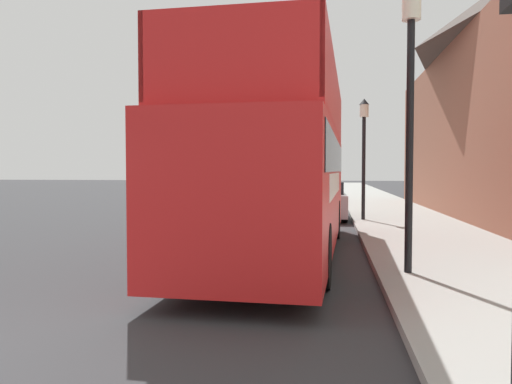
% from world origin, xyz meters
% --- Properties ---
extents(ground_plane, '(144.00, 144.00, 0.00)m').
position_xyz_m(ground_plane, '(0.00, 21.00, 0.00)').
color(ground_plane, '#333335').
extents(sidewalk, '(3.78, 108.00, 0.14)m').
position_xyz_m(sidewalk, '(7.68, 18.00, 0.07)').
color(sidewalk, '#999993').
rests_on(sidewalk, ground_plane).
extents(tour_bus, '(2.93, 10.26, 4.08)m').
position_xyz_m(tour_bus, '(3.85, 7.83, 1.80)').
color(tour_bus, red).
rests_on(tour_bus, ground_plane).
extents(parked_car_ahead_of_bus, '(1.97, 4.17, 1.49)m').
position_xyz_m(parked_car_ahead_of_bus, '(4.63, 16.52, 0.71)').
color(parked_car_ahead_of_bus, '#9E9EA3').
rests_on(parked_car_ahead_of_bus, ground_plane).
extents(lamp_post_nearest, '(0.35, 0.35, 5.04)m').
position_xyz_m(lamp_post_nearest, '(6.33, 5.57, 3.59)').
color(lamp_post_nearest, black).
rests_on(lamp_post_nearest, sidewalk).
extents(lamp_post_second, '(0.35, 0.35, 4.39)m').
position_xyz_m(lamp_post_second, '(6.17, 15.13, 3.19)').
color(lamp_post_second, black).
rests_on(lamp_post_second, sidewalk).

